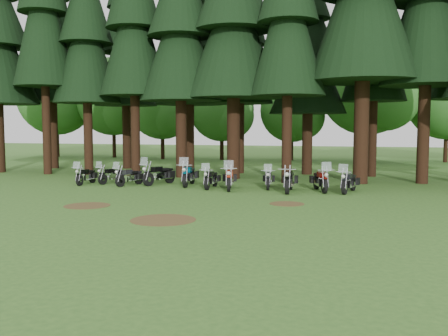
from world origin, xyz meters
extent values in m
plane|color=#336022|center=(0.00, 0.00, 0.00)|extent=(120.00, 120.00, 0.00)
cylinder|color=#311B10|center=(-12.29, 8.98, 3.39)|extent=(0.52, 0.52, 6.77)
cone|color=black|center=(-12.29, 8.98, 9.88)|extent=(3.92, 3.92, 8.47)
cylinder|color=#311B10|center=(-9.78, 9.82, 2.76)|extent=(0.58, 0.58, 5.53)
cone|color=black|center=(-9.78, 9.82, 8.06)|extent=(4.32, 4.32, 6.91)
cylinder|color=#311B10|center=(-6.29, 9.51, 2.99)|extent=(0.58, 0.58, 5.99)
cone|color=black|center=(-6.29, 9.51, 8.73)|extent=(4.32, 4.32, 7.49)
cylinder|color=#311B10|center=(-3.21, 9.40, 2.78)|extent=(0.66, 0.66, 5.57)
cone|color=black|center=(-3.21, 9.40, 8.12)|extent=(4.95, 4.95, 6.96)
cylinder|color=#311B10|center=(0.07, 9.44, 2.85)|extent=(0.77, 0.77, 5.70)
cone|color=black|center=(0.07, 9.44, 8.31)|extent=(5.81, 5.81, 7.12)
cylinder|color=#311B10|center=(3.43, 8.02, 2.85)|extent=(0.55, 0.55, 5.71)
cone|color=black|center=(3.43, 8.02, 8.32)|extent=(4.15, 4.15, 7.14)
cylinder|color=#311B10|center=(7.37, 8.76, 3.31)|extent=(0.80, 0.80, 6.62)
cone|color=black|center=(7.37, 8.76, 9.65)|extent=(5.98, 5.98, 8.27)
cylinder|color=#311B10|center=(10.62, 9.61, 3.17)|extent=(0.64, 0.64, 6.35)
cone|color=black|center=(10.62, 9.61, 9.26)|extent=(4.79, 4.79, 7.93)
cylinder|color=#311B10|center=(-14.68, 13.25, 2.93)|extent=(0.67, 0.67, 5.87)
cone|color=black|center=(-14.68, 13.25, 8.55)|extent=(5.00, 5.00, 7.33)
cone|color=black|center=(-14.68, 13.25, 12.02)|extent=(4.00, 4.00, 6.19)
cylinder|color=#311B10|center=(-9.26, 14.35, 2.76)|extent=(0.60, 0.60, 5.53)
cone|color=black|center=(-9.26, 14.35, 8.06)|extent=(4.52, 4.52, 6.91)
cone|color=black|center=(-9.26, 14.35, 11.32)|extent=(3.62, 3.62, 5.83)
cylinder|color=#311B10|center=(-4.38, 14.40, 2.78)|extent=(0.65, 0.65, 5.55)
cone|color=black|center=(-4.38, 14.40, 8.10)|extent=(4.85, 4.85, 6.94)
cone|color=black|center=(-4.38, 14.40, 11.38)|extent=(3.88, 3.88, 5.86)
cylinder|color=#311B10|center=(-0.37, 12.94, 2.76)|extent=(0.58, 0.58, 5.52)
cone|color=black|center=(-0.37, 12.94, 8.05)|extent=(4.35, 4.35, 6.90)
cylinder|color=#311B10|center=(4.04, 13.25, 2.35)|extent=(0.66, 0.66, 4.70)
cone|color=black|center=(4.04, 13.25, 6.85)|extent=(4.94, 4.94, 5.87)
cone|color=black|center=(4.04, 13.25, 9.62)|extent=(3.95, 3.95, 4.96)
cylinder|color=#311B10|center=(8.07, 12.86, 2.78)|extent=(0.53, 0.53, 5.56)
cone|color=black|center=(8.07, 12.86, 8.11)|extent=(3.94, 3.94, 6.95)
cylinder|color=#311B10|center=(-22.46, 25.50, 1.67)|extent=(0.36, 0.36, 3.33)
sphere|color=#286321|center=(-22.46, 25.50, 6.11)|extent=(7.78, 7.78, 7.78)
sphere|color=#286321|center=(-21.12, 24.61, 5.33)|extent=(5.55, 5.55, 5.55)
cylinder|color=#311B10|center=(-16.34, 26.00, 1.65)|extent=(0.36, 0.36, 3.29)
sphere|color=#286321|center=(-16.34, 26.00, 6.04)|extent=(7.69, 7.69, 7.69)
sphere|color=#286321|center=(-15.02, 25.12, 5.27)|extent=(5.49, 5.49, 5.49)
cylinder|color=#311B10|center=(-10.73, 24.98, 1.40)|extent=(0.36, 0.36, 2.80)
sphere|color=#286321|center=(-10.73, 24.98, 5.13)|extent=(6.53, 6.53, 6.53)
sphere|color=#286321|center=(-9.61, 24.23, 4.48)|extent=(4.67, 4.67, 4.67)
cylinder|color=#311B10|center=(-4.99, 25.31, 1.27)|extent=(0.36, 0.36, 2.55)
sphere|color=#286321|center=(-4.99, 25.31, 4.67)|extent=(5.95, 5.95, 5.95)
sphere|color=#286321|center=(-3.97, 24.63, 4.08)|extent=(4.25, 4.25, 4.25)
cylinder|color=#311B10|center=(1.32, 26.50, 1.23)|extent=(0.36, 0.36, 2.47)
sphere|color=#286321|center=(1.32, 26.50, 4.53)|extent=(5.76, 5.76, 5.76)
sphere|color=#286321|center=(2.30, 25.84, 3.95)|extent=(4.12, 4.12, 4.12)
cylinder|color=#311B10|center=(7.92, 25.96, 1.76)|extent=(0.36, 0.36, 3.52)
sphere|color=#286321|center=(7.92, 25.96, 6.45)|extent=(8.21, 8.21, 8.21)
sphere|color=#286321|center=(9.33, 25.02, 5.63)|extent=(5.87, 5.87, 5.87)
cylinder|color=#311B10|center=(14.54, 27.22, 1.47)|extent=(0.36, 0.36, 2.94)
sphere|color=#286321|center=(14.54, 27.22, 5.39)|extent=(6.86, 6.86, 6.86)
cylinder|color=#4C3D1E|center=(-3.00, -2.00, 0.01)|extent=(1.80, 1.80, 0.01)
cylinder|color=#4C3D1E|center=(4.50, 0.50, 0.01)|extent=(1.40, 1.40, 0.01)
cylinder|color=#4C3D1E|center=(1.00, -4.00, 0.01)|extent=(2.20, 2.20, 0.01)
cylinder|color=black|center=(-6.81, 3.76, 0.30)|extent=(0.15, 0.61, 0.60)
cylinder|color=black|center=(-6.87, 5.17, 0.30)|extent=(0.15, 0.61, 0.60)
cube|color=silver|center=(-6.84, 4.51, 0.38)|extent=(0.28, 0.65, 0.31)
cube|color=black|center=(-6.83, 4.30, 0.71)|extent=(0.29, 0.51, 0.22)
cube|color=black|center=(-6.85, 4.72, 0.67)|extent=(0.29, 0.51, 0.11)
cube|color=silver|center=(-6.79, 3.49, 1.11)|extent=(0.39, 0.13, 0.36)
cylinder|color=black|center=(-5.91, 4.56, 0.29)|extent=(0.29, 0.60, 0.59)
cylinder|color=black|center=(-5.52, 5.88, 0.29)|extent=(0.29, 0.60, 0.59)
cube|color=silver|center=(-5.70, 5.26, 0.37)|extent=(0.41, 0.67, 0.30)
cube|color=black|center=(-5.76, 5.07, 0.69)|extent=(0.39, 0.54, 0.21)
cube|color=black|center=(-5.64, 5.46, 0.66)|extent=(0.39, 0.54, 0.11)
cube|color=silver|center=(-5.98, 4.30, 1.08)|extent=(0.39, 0.21, 0.35)
cylinder|color=black|center=(-4.55, 3.91, 0.30)|extent=(0.30, 0.62, 0.61)
cylinder|color=black|center=(-4.14, 5.28, 0.30)|extent=(0.30, 0.62, 0.61)
cube|color=silver|center=(-4.33, 4.64, 0.39)|extent=(0.43, 0.69, 0.31)
cube|color=#242329|center=(-4.40, 4.43, 0.72)|extent=(0.41, 0.57, 0.22)
cube|color=black|center=(-4.27, 4.84, 0.68)|extent=(0.41, 0.57, 0.11)
cube|color=silver|center=(-4.63, 3.64, 1.13)|extent=(0.41, 0.22, 0.37)
cylinder|color=black|center=(-3.27, 4.56, 0.36)|extent=(0.38, 0.72, 0.71)
cylinder|color=black|center=(-2.71, 6.14, 0.36)|extent=(0.38, 0.72, 0.71)
cube|color=silver|center=(-2.97, 5.40, 0.45)|extent=(0.54, 0.81, 0.37)
cube|color=black|center=(-3.05, 5.17, 0.84)|extent=(0.51, 0.67, 0.26)
cube|color=black|center=(-2.89, 5.63, 0.80)|extent=(0.51, 0.67, 0.13)
cube|color=silver|center=(-3.38, 4.26, 1.32)|extent=(0.47, 0.28, 0.43)
cylinder|color=black|center=(-1.20, 4.45, 0.37)|extent=(0.24, 0.75, 0.73)
cylinder|color=black|center=(-1.41, 6.15, 0.37)|extent=(0.24, 0.75, 0.73)
cube|color=silver|center=(-1.31, 5.35, 0.47)|extent=(0.40, 0.81, 0.38)
cube|color=#025271|center=(-1.28, 5.10, 0.87)|extent=(0.40, 0.65, 0.27)
cube|color=black|center=(-1.35, 5.61, 0.82)|extent=(0.40, 0.65, 0.13)
cube|color=silver|center=(-1.16, 4.12, 1.35)|extent=(0.48, 0.20, 0.44)
cylinder|color=black|center=(0.13, 3.85, 0.31)|extent=(0.14, 0.63, 0.63)
cylinder|color=black|center=(0.11, 5.31, 0.31)|extent=(0.14, 0.63, 0.63)
cube|color=silver|center=(0.12, 4.63, 0.40)|extent=(0.28, 0.67, 0.32)
cube|color=black|center=(0.13, 4.41, 0.74)|extent=(0.29, 0.53, 0.23)
cube|color=black|center=(0.12, 4.85, 0.70)|extent=(0.29, 0.53, 0.11)
cube|color=silver|center=(0.14, 3.56, 1.16)|extent=(0.40, 0.13, 0.37)
cylinder|color=black|center=(1.33, 3.47, 0.36)|extent=(0.31, 0.73, 0.71)
cylinder|color=black|center=(0.95, 5.10, 0.36)|extent=(0.31, 0.73, 0.71)
cube|color=silver|center=(1.13, 4.34, 0.45)|extent=(0.46, 0.80, 0.37)
cube|color=red|center=(1.18, 4.10, 0.84)|extent=(0.45, 0.65, 0.26)
cube|color=black|center=(1.07, 4.58, 0.80)|extent=(0.45, 0.65, 0.13)
cube|color=silver|center=(1.40, 3.16, 1.32)|extent=(0.47, 0.23, 0.43)
cylinder|color=black|center=(3.01, 4.58, 0.30)|extent=(0.21, 0.62, 0.61)
cylinder|color=black|center=(2.81, 5.99, 0.30)|extent=(0.21, 0.62, 0.61)
cube|color=silver|center=(2.91, 5.33, 0.39)|extent=(0.35, 0.68, 0.31)
cube|color=black|center=(2.94, 5.12, 0.72)|extent=(0.35, 0.54, 0.22)
cube|color=black|center=(2.88, 5.54, 0.68)|extent=(0.35, 0.54, 0.11)
cube|color=silver|center=(3.05, 4.30, 1.12)|extent=(0.40, 0.17, 0.36)
cylinder|color=black|center=(4.13, 3.32, 0.37)|extent=(0.19, 0.74, 0.73)
cylinder|color=black|center=(4.06, 5.04, 0.37)|extent=(0.19, 0.74, 0.73)
cube|color=silver|center=(4.09, 4.24, 0.47)|extent=(0.34, 0.79, 0.38)
cube|color=black|center=(4.10, 3.98, 0.87)|extent=(0.36, 0.63, 0.27)
cube|color=black|center=(4.08, 4.49, 0.82)|extent=(0.36, 0.63, 0.13)
cylinder|color=black|center=(5.76, 4.03, 0.35)|extent=(0.35, 0.71, 0.70)
cylinder|color=black|center=(5.26, 5.58, 0.35)|extent=(0.35, 0.71, 0.70)
cube|color=silver|center=(5.49, 4.86, 0.44)|extent=(0.51, 0.79, 0.36)
cube|color=#5F0C09|center=(5.56, 4.63, 0.82)|extent=(0.48, 0.65, 0.25)
cube|color=black|center=(5.42, 5.09, 0.78)|extent=(0.48, 0.65, 0.13)
cube|color=silver|center=(5.85, 3.73, 1.29)|extent=(0.46, 0.26, 0.42)
cylinder|color=black|center=(6.66, 3.93, 0.33)|extent=(0.29, 0.68, 0.66)
cylinder|color=black|center=(7.02, 5.44, 0.33)|extent=(0.29, 0.68, 0.66)
cube|color=silver|center=(6.85, 4.74, 0.42)|extent=(0.44, 0.75, 0.34)
cube|color=black|center=(6.80, 4.51, 0.78)|extent=(0.42, 0.61, 0.24)
cube|color=black|center=(6.91, 4.96, 0.74)|extent=(0.42, 0.61, 0.12)
cube|color=silver|center=(6.59, 3.64, 1.22)|extent=(0.44, 0.22, 0.40)
camera|label=1|loc=(7.20, -19.28, 3.11)|focal=40.00mm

